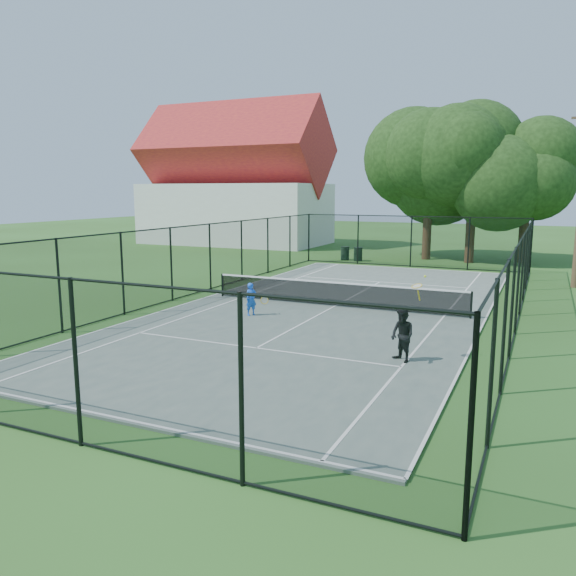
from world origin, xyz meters
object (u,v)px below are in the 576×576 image
at_px(trash_bin_left, 345,253).
at_px(tennis_net, 335,293).
at_px(trash_bin_right, 358,254).
at_px(player_blue, 251,299).
at_px(player_black, 402,335).

bearing_deg(trash_bin_left, tennis_net, -72.46).
height_order(trash_bin_right, player_blue, player_blue).
xyz_separation_m(tennis_net, player_black, (4.00, -5.94, 0.18)).
distance_m(player_blue, player_black, 6.95).
distance_m(trash_bin_left, player_blue, 17.42).
height_order(tennis_net, trash_bin_left, tennis_net).
bearing_deg(player_black, tennis_net, 123.98).
relative_size(trash_bin_left, player_blue, 0.75).
xyz_separation_m(player_blue, player_black, (6.15, -3.23, 0.12)).
bearing_deg(tennis_net, player_black, -56.02).
xyz_separation_m(tennis_net, trash_bin_right, (-3.67, 14.41, -0.13)).
distance_m(tennis_net, player_blue, 3.46).
bearing_deg(trash_bin_right, player_blue, -84.94).
bearing_deg(trash_bin_left, player_black, -67.23).
xyz_separation_m(tennis_net, trash_bin_left, (-4.59, 14.54, -0.14)).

